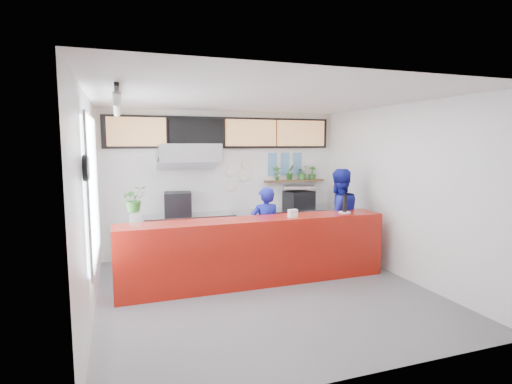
{
  "coord_description": "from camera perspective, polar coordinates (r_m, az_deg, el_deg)",
  "views": [
    {
      "loc": [
        -2.12,
        -5.7,
        2.32
      ],
      "look_at": [
        0.1,
        0.7,
        1.5
      ],
      "focal_mm": 28.0,
      "sensor_mm": 36.0,
      "label": 1
    }
  ],
  "objects": [
    {
      "name": "basil_vase",
      "position": [
        6.12,
        -16.99,
        -0.97
      ],
      "size": [
        0.41,
        0.38,
        0.39
      ],
      "primitive_type": "imported",
      "rotation": [
        0.0,
        0.0,
        0.27
      ],
      "color": "#2C6924",
      "rests_on": "glass_vase"
    },
    {
      "name": "photo_frame_c",
      "position": [
        9.03,
        5.92,
        4.83
      ],
      "size": [
        0.2,
        0.02,
        0.25
      ],
      "primitive_type": "cube",
      "color": "#598CBF",
      "rests_on": "wall_back"
    },
    {
      "name": "photo_frame_d",
      "position": [
        8.81,
        2.36,
        3.18
      ],
      "size": [
        0.2,
        0.02,
        0.25
      ],
      "primitive_type": "cube",
      "color": "#598CBF",
      "rests_on": "wall_back"
    },
    {
      "name": "menu_board_far_left",
      "position": [
        8.09,
        -16.68,
        8.24
      ],
      "size": [
        1.1,
        0.1,
        0.55
      ],
      "primitive_type": "cube",
      "color": "tan",
      "rests_on": "wall_back"
    },
    {
      "name": "service_counter",
      "position": [
        6.69,
        0.03,
        -8.43
      ],
      "size": [
        4.5,
        0.6,
        1.1
      ],
      "primitive_type": "cube",
      "color": "#A1150B",
      "rests_on": "ground"
    },
    {
      "name": "photo_frame_a",
      "position": [
        8.8,
        2.37,
        4.8
      ],
      "size": [
        0.2,
        0.02,
        0.25
      ],
      "primitive_type": "cube",
      "color": "#598CBF",
      "rests_on": "wall_back"
    },
    {
      "name": "menu_board_mid_left",
      "position": [
        8.23,
        -8.49,
        8.42
      ],
      "size": [
        1.1,
        0.1,
        0.55
      ],
      "primitive_type": "cube",
      "color": "black",
      "rests_on": "wall_back"
    },
    {
      "name": "espresso_machine",
      "position": [
        8.82,
        6.14,
        -1.14
      ],
      "size": [
        0.68,
        0.55,
        0.39
      ],
      "primitive_type": "cube",
      "rotation": [
        0.0,
        0.0,
        0.22
      ],
      "color": "black",
      "rests_on": "right_bench"
    },
    {
      "name": "pepper_mill",
      "position": [
        7.25,
        12.57,
        -1.58
      ],
      "size": [
        0.1,
        0.1,
        0.31
      ],
      "primitive_type": "cylinder",
      "rotation": [
        0.0,
        0.0,
        0.28
      ],
      "color": "black",
      "rests_on": "white_plate"
    },
    {
      "name": "extraction_hood",
      "position": [
        7.96,
        -9.63,
        5.58
      ],
      "size": [
        1.2,
        0.7,
        0.35
      ],
      "primitive_type": "cube",
      "color": "#B2B5BA",
      "rests_on": "ceiling"
    },
    {
      "name": "cream_band",
      "position": [
        8.46,
        -4.67,
        8.77
      ],
      "size": [
        5.0,
        0.02,
        0.8
      ],
      "primitive_type": "cube",
      "color": "beige",
      "rests_on": "wall_back"
    },
    {
      "name": "herb_a",
      "position": [
        8.77,
        3.01,
        2.69
      ],
      "size": [
        0.18,
        0.14,
        0.32
      ],
      "primitive_type": "imported",
      "rotation": [
        0.0,
        0.0,
        -0.17
      ],
      "color": "#2C6924",
      "rests_on": "herb_shelf"
    },
    {
      "name": "track_rail",
      "position": [
        5.73,
        -19.31,
        12.74
      ],
      "size": [
        0.05,
        2.4,
        0.04
      ],
      "primitive_type": "cube",
      "color": "black",
      "rests_on": "ceiling"
    },
    {
      "name": "herb_d",
      "position": [
        9.13,
        8.03,
        2.72
      ],
      "size": [
        0.2,
        0.19,
        0.29
      ],
      "primitive_type": "imported",
      "rotation": [
        0.0,
        0.0,
        -0.3
      ],
      "color": "#2C6924",
      "rests_on": "herb_shelf"
    },
    {
      "name": "menu_board_far_right",
      "position": [
        8.95,
        6.42,
        8.32
      ],
      "size": [
        1.1,
        0.1,
        0.55
      ],
      "primitive_type": "cube",
      "color": "tan",
      "rests_on": "wall_back"
    },
    {
      "name": "floor",
      "position": [
        6.51,
        1.22,
        -13.98
      ],
      "size": [
        5.0,
        5.0,
        0.0
      ],
      "primitive_type": "plane",
      "color": "slate",
      "rests_on": "ground"
    },
    {
      "name": "napkin_holder",
      "position": [
        6.7,
        5.27,
        -3.05
      ],
      "size": [
        0.16,
        0.12,
        0.13
      ],
      "primitive_type": "cube",
      "rotation": [
        0.0,
        0.0,
        0.17
      ],
      "color": "white",
      "rests_on": "service_counter"
    },
    {
      "name": "dec_plate_d",
      "position": [
        8.59,
        -1.35,
        4.09
      ],
      "size": [
        0.24,
        0.03,
        0.24
      ],
      "primitive_type": "cylinder",
      "rotation": [
        1.57,
        0.0,
        0.0
      ],
      "color": "silver",
      "rests_on": "wall_back"
    },
    {
      "name": "photo_frame_e",
      "position": [
        8.92,
        4.16,
        3.21
      ],
      "size": [
        0.2,
        0.02,
        0.25
      ],
      "primitive_type": "cube",
      "color": "#598CBF",
      "rests_on": "wall_back"
    },
    {
      "name": "ceiling",
      "position": [
        6.12,
        1.3,
        13.29
      ],
      "size": [
        5.0,
        5.0,
        0.0
      ],
      "primitive_type": "plane",
      "rotation": [
        3.14,
        0.0,
        0.0
      ],
      "color": "silver"
    },
    {
      "name": "panini_oven",
      "position": [
        8.06,
        -11.09,
        -1.7
      ],
      "size": [
        0.58,
        0.58,
        0.47
      ],
      "primitive_type": "cube",
      "rotation": [
        0.0,
        0.0,
        -0.13
      ],
      "color": "black",
      "rests_on": "prep_bench"
    },
    {
      "name": "menu_board_mid_right",
      "position": [
        8.52,
        -0.72,
        8.44
      ],
      "size": [
        1.1,
        0.1,
        0.55
      ],
      "primitive_type": "cube",
      "color": "tan",
      "rests_on": "wall_back"
    },
    {
      "name": "dec_plate_a",
      "position": [
        8.5,
        -3.6,
        3.04
      ],
      "size": [
        0.24,
        0.03,
        0.24
      ],
      "primitive_type": "cylinder",
      "rotation": [
        1.57,
        0.0,
        0.0
      ],
      "color": "silver",
      "rests_on": "wall_back"
    },
    {
      "name": "wall_back",
      "position": [
        8.51,
        -4.61,
        1.34
      ],
      "size": [
        5.0,
        0.0,
        5.0
      ],
      "primitive_type": "plane",
      "rotation": [
        1.57,
        0.0,
        0.0
      ],
      "color": "white",
      "rests_on": "ground"
    },
    {
      "name": "hood_lip",
      "position": [
        7.97,
        -9.6,
        4.14
      ],
      "size": [
        1.2,
        0.69,
        0.31
      ],
      "primitive_type": "cube",
      "rotation": [
        -0.35,
        0.0,
        0.0
      ],
      "color": "#B2B5BA",
      "rests_on": "ceiling"
    },
    {
      "name": "window_frame",
      "position": [
        6.04,
        -22.16,
        0.51
      ],
      "size": [
        0.03,
        2.3,
        2.0
      ],
      "primitive_type": "cube",
      "color": "#B2B5BA",
      "rests_on": "wall_left"
    },
    {
      "name": "wall_left",
      "position": [
        5.77,
        -22.72,
        -1.8
      ],
      "size": [
        0.0,
        5.0,
        5.0
      ],
      "primitive_type": "plane",
      "rotation": [
        1.57,
        0.0,
        1.57
      ],
      "color": "white",
      "rests_on": "ground"
    },
    {
      "name": "white_plate",
      "position": [
        7.28,
        12.53,
        -2.85
      ],
      "size": [
        0.29,
        0.29,
        0.02
      ],
      "primitive_type": "cylinder",
      "rotation": [
        0.0,
        0.0,
        -0.43
      ],
      "color": "white",
      "rests_on": "service_counter"
    },
    {
      "name": "herb_shelf",
      "position": [
        8.95,
        5.52,
        1.61
      ],
      "size": [
        1.4,
        0.18,
        0.04
      ],
      "primitive_type": "cube",
      "color": "brown",
      "rests_on": "wall_back"
    },
    {
      "name": "photo_frame_f",
      "position": [
        9.05,
        5.9,
        3.25
      ],
      "size": [
        0.2,
        0.02,
        0.25
      ],
      "primitive_type": "cube",
      "color": "#598CBF",
      "rests_on": "wall_back"
    },
    {
      "name": "dec_plate_b",
      "position": [
        8.59,
        -1.66,
        2.42
      ],
      "size": [
        0.24,
        0.03,
        0.24
      ],
      "primitive_type": "cylinder",
      "rotation": [
        1.57,
        0.0,
        0.0
      ],
      "color": "silver",
      "rests_on": "wall_back"
    },
    {
      "name": "staff_right",
      "position": [
        7.79,
        11.65,
        -3.55
      ],
      "size": [
        0.91,
        0.72,
        1.85
      ],
      "primitive_type": "imported",
      "rotation": [
        0.0,
        0.0,
        3.16
      ],
      "color": "#151B91",
      "rests_on": "ground"
    },
    {
      "name": "staff_center",
      "position": [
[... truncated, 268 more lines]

